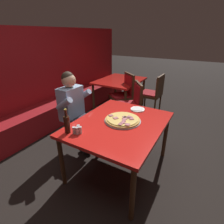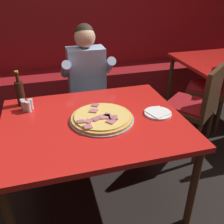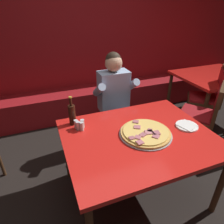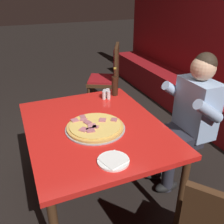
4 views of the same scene
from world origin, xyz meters
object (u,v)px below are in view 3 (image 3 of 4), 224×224
(dining_chair_by_booth, at_px, (210,95))
(background_dining_table, at_px, (215,79))
(plate_white_paper, at_px, (187,126))
(dining_chair_side_aisle, at_px, (204,113))
(diner_seated_blue_shirt, at_px, (116,99))
(beer_bottle, at_px, (72,114))
(shaker_oregano, at_px, (82,124))
(shaker_parmesan, at_px, (78,126))
(main_dining_table, at_px, (138,141))
(shaker_red_pepper_flakes, at_px, (82,127))
(shaker_black_pepper, at_px, (76,124))
(pizza, at_px, (145,133))

(dining_chair_by_booth, height_order, background_dining_table, dining_chair_by_booth)
(plate_white_paper, bearing_deg, background_dining_table, 36.20)
(dining_chair_side_aisle, bearing_deg, diner_seated_blue_shirt, 152.73)
(beer_bottle, xyz_separation_m, shaker_oregano, (0.07, -0.10, -0.07))
(shaker_parmesan, xyz_separation_m, shaker_oregano, (0.05, 0.02, 0.00))
(main_dining_table, distance_m, shaker_red_pepper_flakes, 0.54)
(shaker_black_pepper, bearing_deg, main_dining_table, -32.66)
(pizza, relative_size, plate_white_paper, 2.26)
(beer_bottle, xyz_separation_m, diner_seated_blue_shirt, (0.64, 0.44, -0.14))
(pizza, height_order, background_dining_table, pizza)
(shaker_red_pepper_flakes, relative_size, dining_chair_by_booth, 0.09)
(pizza, relative_size, background_dining_table, 0.40)
(pizza, relative_size, shaker_red_pepper_flakes, 5.53)
(beer_bottle, height_order, shaker_oregano, beer_bottle)
(shaker_oregano, distance_m, diner_seated_blue_shirt, 0.78)
(shaker_black_pepper, relative_size, shaker_oregano, 1.00)
(main_dining_table, height_order, shaker_parmesan, shaker_parmesan)
(shaker_oregano, height_order, dining_chair_by_booth, dining_chair_by_booth)
(main_dining_table, height_order, shaker_red_pepper_flakes, shaker_red_pepper_flakes)
(main_dining_table, distance_m, plate_white_paper, 0.50)
(pizza, xyz_separation_m, plate_white_paper, (0.44, -0.03, -0.01))
(beer_bottle, distance_m, background_dining_table, 2.57)
(shaker_red_pepper_flakes, bearing_deg, shaker_oregano, 66.63)
(beer_bottle, relative_size, diner_seated_blue_shirt, 0.23)
(pizza, bearing_deg, shaker_oregano, 147.57)
(dining_chair_side_aisle, bearing_deg, shaker_parmesan, -178.25)
(pizza, bearing_deg, shaker_black_pepper, 149.23)
(shaker_parmesan, bearing_deg, shaker_red_pepper_flakes, -37.76)
(plate_white_paper, distance_m, dining_chair_side_aisle, 0.74)
(plate_white_paper, height_order, shaker_red_pepper_flakes, shaker_red_pepper_flakes)
(shaker_black_pepper, height_order, dining_chair_side_aisle, dining_chair_side_aisle)
(main_dining_table, distance_m, shaker_parmesan, 0.58)
(plate_white_paper, xyz_separation_m, shaker_black_pepper, (-0.99, 0.36, 0.03))
(shaker_oregano, distance_m, background_dining_table, 2.52)
(shaker_oregano, bearing_deg, beer_bottle, 126.23)
(beer_bottle, xyz_separation_m, background_dining_table, (2.48, 0.63, -0.19))
(dining_chair_by_booth, bearing_deg, background_dining_table, 39.61)
(plate_white_paper, distance_m, shaker_red_pepper_flakes, 1.00)
(shaker_black_pepper, bearing_deg, background_dining_table, 16.20)
(shaker_oregano, xyz_separation_m, shaker_red_pepper_flakes, (-0.02, -0.04, 0.00))
(pizza, distance_m, beer_bottle, 0.71)
(main_dining_table, bearing_deg, shaker_parmesan, 149.68)
(main_dining_table, relative_size, shaker_red_pepper_flakes, 15.47)
(shaker_parmesan, relative_size, dining_chair_side_aisle, 0.09)
(shaker_red_pepper_flakes, xyz_separation_m, diner_seated_blue_shirt, (0.58, 0.58, -0.07))
(pizza, distance_m, background_dining_table, 2.18)
(background_dining_table, bearing_deg, shaker_parmesan, -163.01)
(main_dining_table, height_order, pizza, pizza)
(shaker_oregano, bearing_deg, shaker_black_pepper, 165.94)
(main_dining_table, bearing_deg, plate_white_paper, -4.74)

